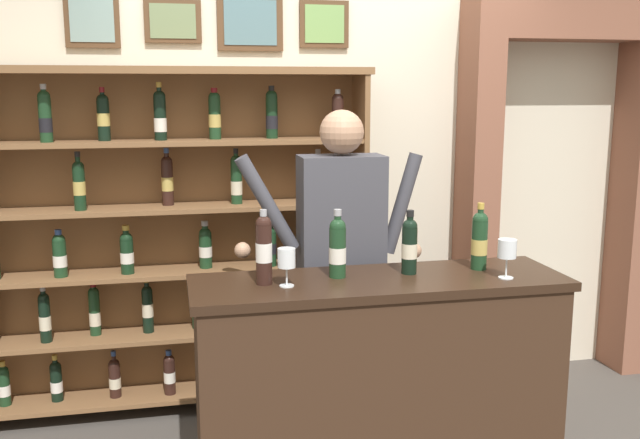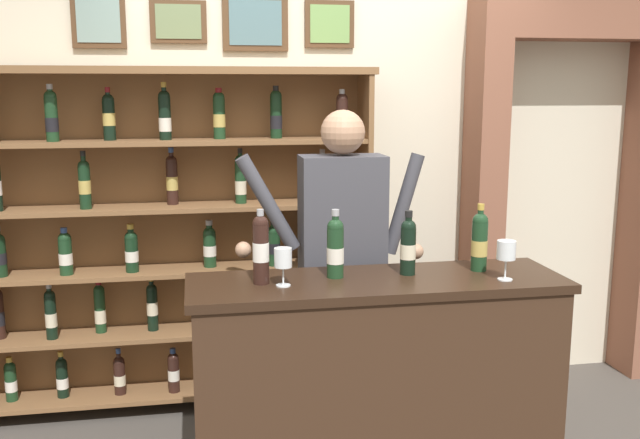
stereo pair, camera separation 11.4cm
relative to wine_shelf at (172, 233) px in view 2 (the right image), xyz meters
The scene contains 11 objects.
back_wall 1.11m from the wine_shelf, 14.95° to the left, with size 12.00×0.19×3.33m.
wine_shelf is the anchor object (origin of this frame).
archway_doorway 2.44m from the wine_shelf, ahead, with size 1.28×0.45×2.40m.
tasting_counter 1.53m from the wine_shelf, 50.42° to the right, with size 1.67×0.51×1.03m.
shopkeeper 1.06m from the wine_shelf, 35.73° to the right, with size 0.97×0.22×1.76m.
tasting_bottle_vin_santo 1.17m from the wine_shelf, 69.64° to the right, with size 0.07×0.07×0.32m.
tasting_bottle_rosso 1.29m from the wine_shelf, 54.81° to the right, with size 0.08×0.08×0.31m.
tasting_bottle_grappa 1.51m from the wine_shelf, 44.57° to the right, with size 0.07×0.07×0.29m.
tasting_bottle_riserva 1.76m from the wine_shelf, 36.52° to the right, with size 0.07×0.07×0.31m.
wine_glass_spare 1.91m from the wine_shelf, 39.91° to the right, with size 0.08×0.08×0.18m.
wine_glass_center 1.26m from the wine_shelf, 66.77° to the right, with size 0.08×0.08×0.17m.
Camera 2 is at (-0.75, -2.94, 1.87)m, focal length 39.88 mm.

